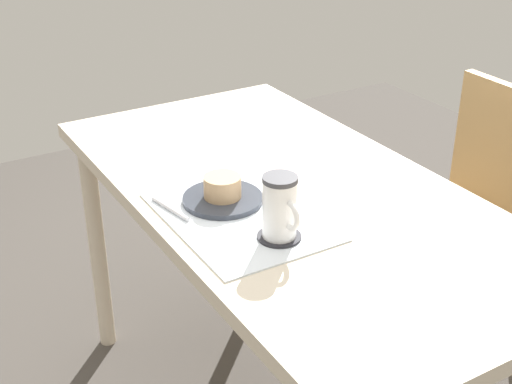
{
  "coord_description": "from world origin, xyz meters",
  "views": [
    {
      "loc": [
        1.21,
        -0.81,
        1.49
      ],
      "look_at": [
        0.06,
        -0.13,
        0.8
      ],
      "focal_mm": 50.0,
      "sensor_mm": 36.0,
      "label": 1
    }
  ],
  "objects": [
    {
      "name": "dining_table",
      "position": [
        0.0,
        0.0,
        0.67
      ],
      "size": [
        1.34,
        0.69,
        0.75
      ],
      "color": "beige",
      "rests_on": "ground_plane"
    },
    {
      "name": "pastry",
      "position": [
        -0.02,
        -0.17,
        0.79
      ],
      "size": [
        0.08,
        0.08,
        0.05
      ],
      "primitive_type": "cylinder",
      "color": "tan",
      "rests_on": "pastry_plate"
    },
    {
      "name": "placemat",
      "position": [
        0.06,
        -0.17,
        0.75
      ],
      "size": [
        0.4,
        0.29,
        0.0
      ],
      "primitive_type": "cube",
      "color": "white",
      "rests_on": "dining_table"
    },
    {
      "name": "coffee_coaster",
      "position": [
        0.18,
        -0.14,
        0.76
      ],
      "size": [
        0.09,
        0.09,
        0.0
      ],
      "primitive_type": "cylinder",
      "color": "#232328",
      "rests_on": "placemat"
    },
    {
      "name": "pastry_plate",
      "position": [
        -0.02,
        -0.17,
        0.76
      ],
      "size": [
        0.18,
        0.18,
        0.01
      ],
      "primitive_type": "cylinder",
      "color": "#333842",
      "rests_on": "placemat"
    },
    {
      "name": "teaspoon",
      "position": [
        -0.04,
        -0.29,
        0.76
      ],
      "size": [
        0.13,
        0.03,
        0.01
      ],
      "primitive_type": "cylinder",
      "rotation": [
        0.0,
        1.57,
        0.19
      ],
      "color": "silver",
      "rests_on": "placemat"
    },
    {
      "name": "wooden_chair",
      "position": [
        -0.05,
        0.66,
        0.47
      ],
      "size": [
        0.43,
        0.43,
        0.84
      ],
      "rotation": [
        0.0,
        0.0,
        3.12
      ],
      "color": "tan",
      "rests_on": "ground_plane"
    },
    {
      "name": "coffee_mug",
      "position": [
        0.18,
        -0.14,
        0.82
      ],
      "size": [
        0.1,
        0.07,
        0.13
      ],
      "color": "white",
      "rests_on": "coffee_coaster"
    }
  ]
}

